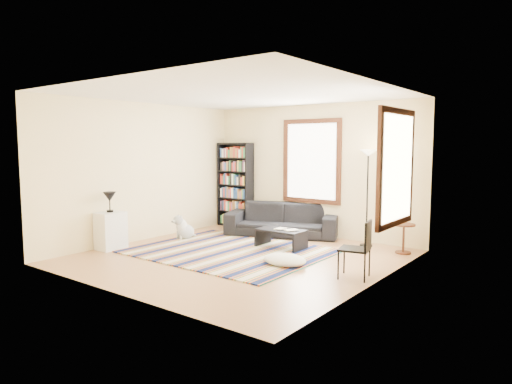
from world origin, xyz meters
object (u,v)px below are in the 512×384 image
Objects in this scene: coffee_table at (281,239)px; floor_lamp at (367,198)px; side_table at (403,239)px; dog at (185,227)px; sofa at (282,219)px; white_cabinet at (111,231)px; floor_cushion at (285,260)px; folding_chair at (354,249)px; bookshelf at (235,185)px.

floor_lamp is at bearing 42.93° from coffee_table.
side_table reaches higher than coffee_table.
floor_lamp is 3.67× the size of dog.
floor_lamp reaches higher than sofa.
white_cabinet is 1.38× the size of dog.
coffee_table is 1.21× the size of floor_cushion.
coffee_table is at bearing 37.94° from white_cabinet.
sofa is 4.41× the size of side_table.
white_cabinet is at bearing -179.78° from folding_chair.
bookshelf is 3.37m from white_cabinet.
floor_lamp is 2.66× the size of white_cabinet.
sofa is 2.07m from dog.
floor_lamp is at bearing -2.85° from bookshelf.
folding_chair reaches higher than side_table.
white_cabinet reaches higher than dog.
side_table is (1.25, 1.98, 0.18)m from floor_cushion.
coffee_table is at bearing 140.77° from folding_chair.
sofa is 4.70× the size of dog.
dog is at bearing 160.59° from folding_chair.
coffee_table is (0.67, -1.03, -0.17)m from sofa.
folding_chair reaches higher than coffee_table.
floor_lamp is 4.90m from white_cabinet.
white_cabinet is (-2.50, -1.99, 0.17)m from coffee_table.
sofa is 1.19× the size of bookshelf.
floor_lamp reaches higher than folding_chair.
sofa reaches higher than floor_cushion.
coffee_table is 2.12m from dog.
dog reaches higher than coffee_table.
bookshelf reaches higher than white_cabinet.
floor_lamp reaches higher than coffee_table.
sofa is 3.54m from white_cabinet.
bookshelf is 2.86× the size of white_cabinet.
folding_chair is (4.15, -2.27, -0.57)m from bookshelf.
bookshelf reaches higher than folding_chair.
bookshelf reaches higher than floor_lamp.
bookshelf is at bearing 149.39° from coffee_table.
side_table is 1.95m from folding_chair.
bookshelf reaches higher than side_table.
folding_chair reaches higher than sofa.
sofa is 3.40× the size of white_cabinet.
white_cabinet reaches higher than sofa.
side_table is at bearing 32.82° from white_cabinet.
folding_chair is (1.95, -0.97, 0.25)m from coffee_table.
floor_lamp reaches higher than white_cabinet.
folding_chair is 4.03m from dog.
coffee_table is 1.29× the size of white_cabinet.
coffee_table is at bearing 126.80° from floor_cushion.
side_table is (2.66, -0.06, -0.08)m from sofa.
bookshelf is 3.85m from floor_cushion.
coffee_table is 3.21m from white_cabinet.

